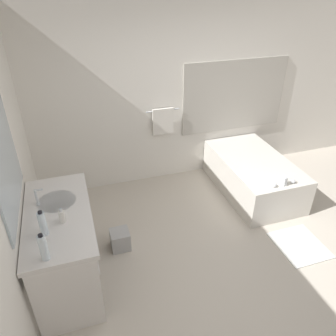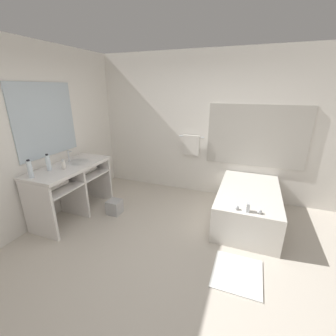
{
  "view_description": "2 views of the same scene",
  "coord_description": "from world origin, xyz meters",
  "px_view_note": "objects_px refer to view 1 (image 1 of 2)",
  "views": [
    {
      "loc": [
        -1.6,
        -2.15,
        2.9
      ],
      "look_at": [
        -0.54,
        1.15,
        0.8
      ],
      "focal_mm": 35.0,
      "sensor_mm": 36.0,
      "label": 1
    },
    {
      "loc": [
        0.81,
        -2.05,
        2.05
      ],
      "look_at": [
        -0.45,
        1.25,
        0.79
      ],
      "focal_mm": 24.0,
      "sensor_mm": 36.0,
      "label": 2
    }
  ],
  "objects_px": {
    "water_bottle_1": "(43,224)",
    "water_bottle_2": "(43,247)",
    "waste_bin": "(120,240)",
    "bathtub": "(253,174)",
    "soap_dispenser": "(62,216)"
  },
  "relations": [
    {
      "from": "water_bottle_2",
      "to": "waste_bin",
      "type": "xyz_separation_m",
      "value": [
        0.71,
        0.84,
        -0.89
      ]
    },
    {
      "from": "bathtub",
      "to": "water_bottle_1",
      "type": "height_order",
      "value": "water_bottle_1"
    },
    {
      "from": "waste_bin",
      "to": "water_bottle_1",
      "type": "bearing_deg",
      "value": -143.31
    },
    {
      "from": "water_bottle_1",
      "to": "water_bottle_2",
      "type": "height_order",
      "value": "water_bottle_2"
    },
    {
      "from": "bathtub",
      "to": "waste_bin",
      "type": "height_order",
      "value": "bathtub"
    },
    {
      "from": "water_bottle_1",
      "to": "water_bottle_2",
      "type": "bearing_deg",
      "value": -88.59
    },
    {
      "from": "bathtub",
      "to": "waste_bin",
      "type": "relative_size",
      "value": 6.58
    },
    {
      "from": "water_bottle_1",
      "to": "waste_bin",
      "type": "relative_size",
      "value": 1.06
    },
    {
      "from": "water_bottle_2",
      "to": "waste_bin",
      "type": "height_order",
      "value": "water_bottle_2"
    },
    {
      "from": "water_bottle_2",
      "to": "soap_dispenser",
      "type": "xyz_separation_m",
      "value": [
        0.15,
        0.43,
        -0.06
      ]
    },
    {
      "from": "water_bottle_1",
      "to": "soap_dispenser",
      "type": "distance_m",
      "value": 0.21
    },
    {
      "from": "bathtub",
      "to": "waste_bin",
      "type": "distance_m",
      "value": 2.22
    },
    {
      "from": "waste_bin",
      "to": "soap_dispenser",
      "type": "bearing_deg",
      "value": -143.61
    },
    {
      "from": "soap_dispenser",
      "to": "waste_bin",
      "type": "bearing_deg",
      "value": 36.39
    },
    {
      "from": "water_bottle_1",
      "to": "waste_bin",
      "type": "distance_m",
      "value": 1.26
    }
  ]
}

